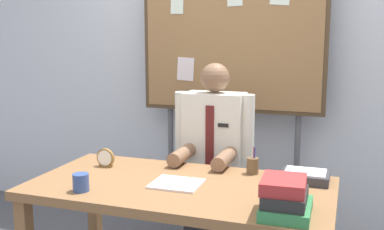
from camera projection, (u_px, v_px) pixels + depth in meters
The scene contains 10 objects.
back_wall at pixel (238, 58), 3.60m from camera, with size 6.40×0.08×2.70m, color silver.
desk at pixel (180, 198), 2.51m from camera, with size 1.64×0.83×0.72m.
person at pixel (214, 169), 3.13m from camera, with size 0.55×0.56×1.35m.
bulletin_board at pixel (231, 39), 3.39m from camera, with size 1.39×0.09×2.10m.
book_stack at pixel (285, 198), 2.06m from camera, with size 0.23×0.30×0.17m.
open_notebook at pixel (177, 184), 2.48m from camera, with size 0.26×0.23×0.01m, color silver.
desk_clock at pixel (105, 159), 2.82m from camera, with size 0.11×0.04×0.11m.
coffee_mug at pixel (81, 182), 2.38m from camera, with size 0.08×0.08×0.09m, color #334C8C.
pen_holder at pixel (253, 166), 2.68m from camera, with size 0.07×0.07×0.16m.
paper_tray at pixel (305, 176), 2.54m from camera, with size 0.26×0.20×0.06m.
Camera 1 is at (0.85, -2.25, 1.52)m, focal length 42.84 mm.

